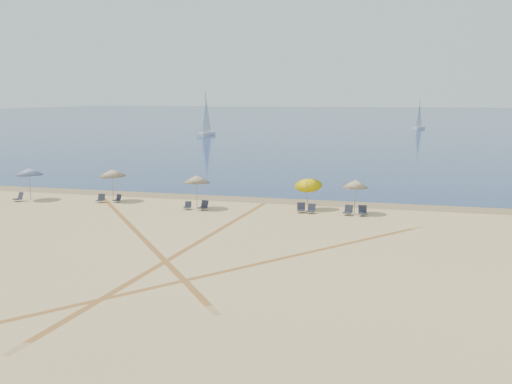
# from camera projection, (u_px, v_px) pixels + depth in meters

# --- Properties ---
(ground) EXTENTS (160.00, 160.00, 0.00)m
(ground) POSITION_uv_depth(u_px,v_px,m) (132.00, 302.00, 23.40)
(ground) COLOR tan
(ground) RESTS_ON ground
(ocean) EXTENTS (500.00, 500.00, 0.00)m
(ocean) POSITION_uv_depth(u_px,v_px,m) (381.00, 116.00, 238.12)
(ocean) COLOR #0C2151
(ocean) RESTS_ON ground
(wet_sand) EXTENTS (500.00, 500.00, 0.00)m
(wet_sand) POSITION_uv_depth(u_px,v_px,m) (269.00, 200.00, 46.30)
(wet_sand) COLOR olive
(wet_sand) RESTS_ON ground
(umbrella_0) EXTENTS (2.17, 2.17, 2.64)m
(umbrella_0) POSITION_uv_depth(u_px,v_px,m) (29.00, 171.00, 46.08)
(umbrella_0) COLOR gray
(umbrella_0) RESTS_ON ground
(umbrella_1) EXTENTS (2.13, 2.15, 2.62)m
(umbrella_1) POSITION_uv_depth(u_px,v_px,m) (112.00, 173.00, 45.50)
(umbrella_1) COLOR gray
(umbrella_1) RESTS_ON ground
(umbrella_2) EXTENTS (2.03, 2.04, 2.56)m
(umbrella_2) POSITION_uv_depth(u_px,v_px,m) (197.00, 179.00, 42.47)
(umbrella_2) COLOR gray
(umbrella_2) RESTS_ON ground
(umbrella_3) EXTENTS (2.03, 2.09, 2.67)m
(umbrella_3) POSITION_uv_depth(u_px,v_px,m) (308.00, 182.00, 42.11)
(umbrella_3) COLOR gray
(umbrella_3) RESTS_ON ground
(umbrella_4) EXTENTS (1.85, 1.86, 2.50)m
(umbrella_4) POSITION_uv_depth(u_px,v_px,m) (355.00, 184.00, 40.61)
(umbrella_4) COLOR gray
(umbrella_4) RESTS_ON ground
(chair_0) EXTENTS (0.83, 0.89, 0.72)m
(chair_0) POSITION_uv_depth(u_px,v_px,m) (19.00, 197.00, 45.71)
(chair_0) COLOR black
(chair_0) RESTS_ON ground
(chair_1) EXTENTS (0.60, 0.69, 0.67)m
(chair_1) POSITION_uv_depth(u_px,v_px,m) (101.00, 199.00, 45.21)
(chair_1) COLOR black
(chair_1) RESTS_ON ground
(chair_2) EXTENTS (0.71, 0.75, 0.62)m
(chair_2) POSITION_uv_depth(u_px,v_px,m) (118.00, 199.00, 45.31)
(chair_2) COLOR black
(chair_2) RESTS_ON ground
(chair_3) EXTENTS (0.51, 0.59, 0.59)m
(chair_3) POSITION_uv_depth(u_px,v_px,m) (188.00, 206.00, 42.45)
(chair_3) COLOR black
(chair_3) RESTS_ON ground
(chair_4) EXTENTS (0.78, 0.85, 0.71)m
(chair_4) POSITION_uv_depth(u_px,v_px,m) (203.00, 206.00, 42.17)
(chair_4) COLOR black
(chair_4) RESTS_ON ground
(chair_5) EXTENTS (0.70, 0.78, 0.70)m
(chair_5) POSITION_uv_depth(u_px,v_px,m) (301.00, 208.00, 41.35)
(chair_5) COLOR black
(chair_5) RESTS_ON ground
(chair_6) EXTENTS (0.63, 0.71, 0.67)m
(chair_6) POSITION_uv_depth(u_px,v_px,m) (311.00, 209.00, 41.09)
(chair_6) COLOR black
(chair_6) RESTS_ON ground
(chair_7) EXTENTS (0.69, 0.77, 0.70)m
(chair_7) POSITION_uv_depth(u_px,v_px,m) (348.00, 211.00, 40.45)
(chair_7) COLOR black
(chair_7) RESTS_ON ground
(chair_8) EXTENTS (0.68, 0.77, 0.71)m
(chair_8) POSITION_uv_depth(u_px,v_px,m) (363.00, 211.00, 40.21)
(chair_8) COLOR black
(chair_8) RESTS_ON ground
(sailboat_0) EXTENTS (3.27, 5.27, 7.70)m
(sailboat_0) POSITION_uv_depth(u_px,v_px,m) (419.00, 120.00, 144.83)
(sailboat_0) COLOR white
(sailboat_0) RESTS_ON ocean
(sailboat_1) EXTENTS (2.10, 6.26, 9.15)m
(sailboat_1) POSITION_uv_depth(u_px,v_px,m) (206.00, 122.00, 121.26)
(sailboat_1) COLOR white
(sailboat_1) RESTS_ON ocean
(tire_tracks) EXTENTS (48.06, 45.42, 0.00)m
(tire_tracks) POSITION_uv_depth(u_px,v_px,m) (187.00, 248.00, 31.77)
(tire_tracks) COLOR tan
(tire_tracks) RESTS_ON ground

